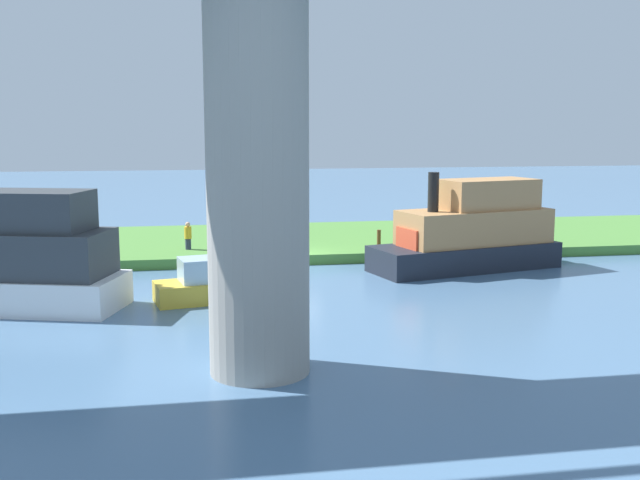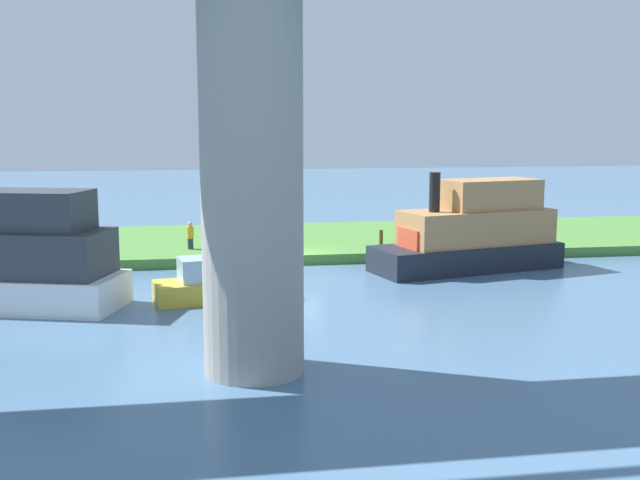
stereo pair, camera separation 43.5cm
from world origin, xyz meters
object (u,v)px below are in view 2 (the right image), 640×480
bridge_pylon (252,177)px  mooring_post (381,238)px  skiff_small (473,233)px  motorboat_white (3,260)px  person_on_bank (190,235)px  riverboat_paddlewheel (217,284)px

bridge_pylon → mooring_post: 19.34m
skiff_small → bridge_pylon: bearing=49.6°
bridge_pylon → motorboat_white: bridge_pylon is taller
person_on_bank → riverboat_paddlewheel: size_ratio=0.26×
person_on_bank → riverboat_paddlewheel: person_on_bank is taller
bridge_pylon → skiff_small: size_ratio=1.13×
bridge_pylon → skiff_small: bearing=-130.4°
bridge_pylon → motorboat_white: (8.59, -8.81, -3.55)m
skiff_small → riverboat_paddlewheel: 12.77m
person_on_bank → mooring_post: (-9.67, 0.78, -0.27)m
skiff_small → mooring_post: bearing=-50.3°
skiff_small → riverboat_paddlewheel: bearing=20.1°
mooring_post → riverboat_paddlewheel: 12.03m
skiff_small → riverboat_paddlewheel: skiff_small is taller
mooring_post → riverboat_paddlewheel: (8.58, 8.43, -0.33)m
skiff_small → motorboat_white: 20.20m
bridge_pylon → skiff_small: bridge_pylon is taller
motorboat_white → bridge_pylon: bearing=134.3°
motorboat_white → riverboat_paddlewheel: bearing=179.4°
person_on_bank → mooring_post: bearing=175.4°
bridge_pylon → mooring_post: (-7.78, -17.16, -4.38)m
riverboat_paddlewheel → person_on_bank: bearing=-83.2°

